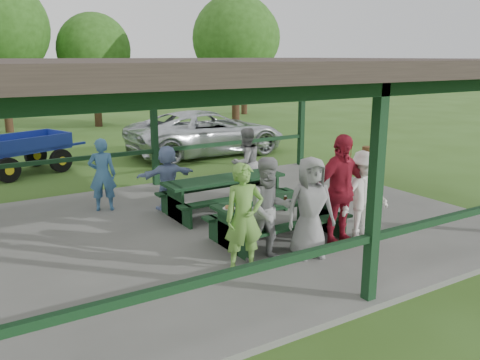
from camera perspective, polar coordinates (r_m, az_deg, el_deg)
ground at (r=10.31m, az=-1.15°, el=-5.47°), size 90.00×90.00×0.00m
concrete_slab at (r=10.29m, az=-1.15°, el=-5.20°), size 10.00×8.00×0.10m
pavilion_structure at (r=9.73m, az=-1.24°, el=12.43°), size 10.60×8.60×3.24m
picnic_table_near at (r=9.34m, az=4.23°, el=-3.89°), size 2.42×1.39×0.75m
picnic_table_far at (r=10.97m, az=-1.73°, el=-1.13°), size 2.68×1.39×0.75m
table_setting at (r=9.33m, az=4.57°, el=-1.89°), size 2.40×0.45×0.10m
contestant_green at (r=7.86m, az=0.45°, el=-4.27°), size 0.71×0.54×1.72m
contestant_grey_left at (r=8.23m, az=3.37°, el=-3.39°), size 0.95×0.81×1.74m
contestant_grey_mid at (r=8.49m, az=7.90°, el=-3.07°), size 0.95×0.75×1.71m
contestant_red at (r=9.06m, az=11.15°, el=-1.17°), size 1.18×0.51×2.00m
contestant_white_fedora at (r=9.47m, az=13.84°, el=-1.65°), size 1.10×0.64×1.73m
spectator_lblue at (r=11.22m, az=-8.14°, el=0.31°), size 1.33×0.48×1.42m
spectator_blue at (r=11.37m, az=-15.20°, el=0.59°), size 0.68×0.56×1.60m
spectator_grey at (r=12.06m, az=0.66°, el=1.97°), size 0.89×0.74×1.66m
pickup_truck at (r=17.85m, az=-3.70°, el=5.31°), size 5.62×2.63×1.56m
farm_trailer at (r=16.23m, az=-23.28°, el=2.77°), size 3.51×2.26×1.23m
tree_mid at (r=25.98m, az=-16.09°, el=13.85°), size 3.47×3.47×5.42m
tree_right at (r=23.78m, az=-0.49°, el=15.56°), size 3.91×3.91×6.10m
tree_far_right at (r=30.49m, az=0.49°, el=15.66°), size 4.15×4.15×6.49m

